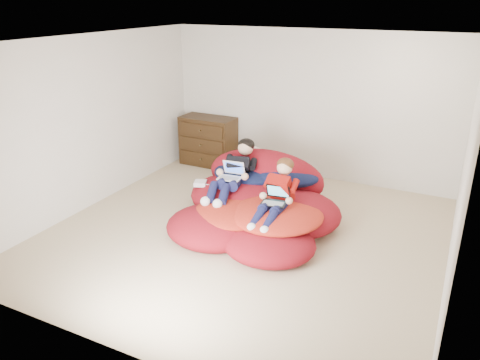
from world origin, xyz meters
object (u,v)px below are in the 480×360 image
at_px(laptop_white, 231,173).
at_px(laptop_black, 276,198).
at_px(dresser, 208,141).
at_px(older_boy, 236,169).
at_px(beanbag_pile, 257,203).
at_px(younger_boy, 277,192).

height_order(laptop_white, laptop_black, laptop_white).
relative_size(dresser, older_boy, 0.81).
distance_m(dresser, older_boy, 2.14).
bearing_deg(beanbag_pile, dresser, 135.65).
distance_m(younger_boy, laptop_white, 0.89).
xyz_separation_m(older_boy, laptop_white, (0.00, -0.13, -0.03)).
distance_m(beanbag_pile, older_boy, 0.59).
bearing_deg(dresser, older_boy, -49.30).
relative_size(beanbag_pile, laptop_white, 7.14).
bearing_deg(laptop_white, beanbag_pile, -1.95).
relative_size(younger_boy, laptop_black, 2.95).
distance_m(beanbag_pile, laptop_white, 0.55).
relative_size(beanbag_pile, laptop_black, 6.87).
height_order(beanbag_pile, younger_boy, younger_boy).
xyz_separation_m(younger_boy, laptop_black, (0.00, -0.05, -0.07)).
xyz_separation_m(laptop_white, laptop_black, (0.83, -0.37, -0.07)).
relative_size(dresser, younger_boy, 0.99).
distance_m(older_boy, younger_boy, 0.94).
height_order(older_boy, laptop_white, older_boy).
height_order(younger_boy, laptop_white, younger_boy).
bearing_deg(younger_boy, laptop_black, -90.00).
bearing_deg(laptop_black, older_boy, 149.04).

